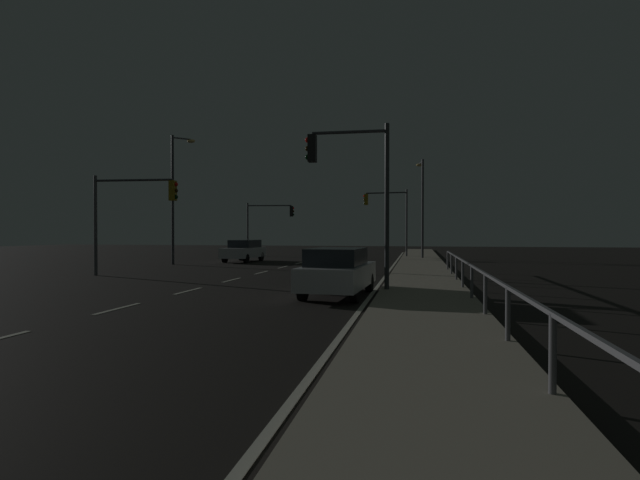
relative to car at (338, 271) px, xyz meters
The scene contains 13 objects.
ground_plane 7.25m from the car, 138.89° to the left, with size 112.00×112.00×0.00m, color black.
sidewalk_right 5.54m from the car, 59.65° to the left, with size 2.97×77.00×0.14m, color #9E937F.
lane_markings_center 9.89m from the car, 123.38° to the left, with size 0.14×50.00×0.01m.
lane_edge_line 9.82m from the car, 83.92° to the left, with size 0.14×53.00×0.01m.
car is the anchor object (origin of this frame).
car_oncoming 19.69m from the car, 119.70° to the left, with size 2.01×4.47×1.57m.
traffic_light_far_right 3.41m from the car, 72.03° to the left, with size 2.92×0.35×5.66m.
traffic_light_near_left 28.11m from the car, 112.46° to the left, with size 4.33×0.79×4.82m.
traffic_light_far_center 25.26m from the car, 89.79° to the left, with size 3.75×0.54×5.59m.
traffic_light_mid_left 12.35m from the car, 154.38° to the left, with size 4.25×0.60×4.85m.
street_lamp_far_end 23.21m from the car, 82.75° to the left, with size 0.61×1.59×7.68m.
street_lamp_across_street 19.09m from the car, 134.44° to the left, with size 1.23×1.17×8.47m.
barrier_fence 4.60m from the car, 26.63° to the right, with size 0.09×25.50×0.98m.
Camera 1 is at (7.95, -2.38, 2.05)m, focal length 26.47 mm.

